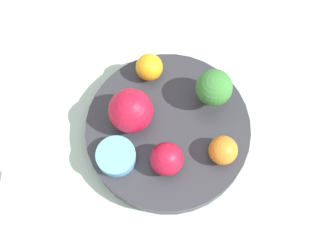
{
  "coord_description": "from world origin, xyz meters",
  "views": [
    {
      "loc": [
        -0.21,
        -0.06,
        0.7
      ],
      "look_at": [
        0.0,
        0.0,
        0.06
      ],
      "focal_mm": 50.0,
      "sensor_mm": 36.0,
      "label": 1
    }
  ],
  "objects_px": {
    "broccoli": "(214,88)",
    "orange_front": "(223,150)",
    "apple_red": "(132,108)",
    "bowl": "(168,132)",
    "small_cup": "(116,156)",
    "napkin": "(31,226)",
    "apple_green": "(167,159)",
    "orange_back": "(149,67)"
  },
  "relations": [
    {
      "from": "bowl",
      "to": "apple_red",
      "type": "relative_size",
      "value": 3.79
    },
    {
      "from": "apple_green",
      "to": "orange_back",
      "type": "relative_size",
      "value": 1.17
    },
    {
      "from": "apple_green",
      "to": "napkin",
      "type": "distance_m",
      "value": 0.22
    },
    {
      "from": "orange_front",
      "to": "orange_back",
      "type": "bearing_deg",
      "value": 55.47
    },
    {
      "from": "apple_red",
      "to": "orange_front",
      "type": "distance_m",
      "value": 0.14
    },
    {
      "from": "napkin",
      "to": "orange_front",
      "type": "bearing_deg",
      "value": -53.84
    },
    {
      "from": "broccoli",
      "to": "bowl",
      "type": "bearing_deg",
      "value": 141.77
    },
    {
      "from": "apple_green",
      "to": "small_cup",
      "type": "xyz_separation_m",
      "value": [
        -0.01,
        0.07,
        -0.01
      ]
    },
    {
      "from": "bowl",
      "to": "broccoli",
      "type": "relative_size",
      "value": 3.55
    },
    {
      "from": "bowl",
      "to": "apple_red",
      "type": "height_order",
      "value": "apple_red"
    },
    {
      "from": "bowl",
      "to": "broccoli",
      "type": "distance_m",
      "value": 0.1
    },
    {
      "from": "apple_red",
      "to": "apple_green",
      "type": "bearing_deg",
      "value": -129.19
    },
    {
      "from": "apple_green",
      "to": "napkin",
      "type": "height_order",
      "value": "apple_green"
    },
    {
      "from": "apple_green",
      "to": "orange_front",
      "type": "bearing_deg",
      "value": -64.2
    },
    {
      "from": "broccoli",
      "to": "small_cup",
      "type": "height_order",
      "value": "broccoli"
    },
    {
      "from": "apple_green",
      "to": "broccoli",
      "type": "bearing_deg",
      "value": -17.7
    },
    {
      "from": "broccoli",
      "to": "apple_green",
      "type": "height_order",
      "value": "broccoli"
    },
    {
      "from": "broccoli",
      "to": "orange_front",
      "type": "relative_size",
      "value": 1.66
    },
    {
      "from": "broccoli",
      "to": "napkin",
      "type": "xyz_separation_m",
      "value": [
        -0.25,
        0.2,
        -0.07
      ]
    },
    {
      "from": "orange_front",
      "to": "napkin",
      "type": "bearing_deg",
      "value": 126.16
    },
    {
      "from": "orange_front",
      "to": "small_cup",
      "type": "bearing_deg",
      "value": 108.43
    },
    {
      "from": "apple_red",
      "to": "apple_green",
      "type": "relative_size",
      "value": 1.35
    },
    {
      "from": "bowl",
      "to": "napkin",
      "type": "distance_m",
      "value": 0.24
    },
    {
      "from": "bowl",
      "to": "small_cup",
      "type": "relative_size",
      "value": 4.31
    },
    {
      "from": "bowl",
      "to": "small_cup",
      "type": "bearing_deg",
      "value": 137.9
    },
    {
      "from": "bowl",
      "to": "napkin",
      "type": "xyz_separation_m",
      "value": [
        -0.19,
        0.15,
        -0.01
      ]
    },
    {
      "from": "orange_back",
      "to": "napkin",
      "type": "distance_m",
      "value": 0.29
    },
    {
      "from": "apple_green",
      "to": "small_cup",
      "type": "distance_m",
      "value": 0.07
    },
    {
      "from": "orange_front",
      "to": "broccoli",
      "type": "bearing_deg",
      "value": 24.11
    },
    {
      "from": "small_cup",
      "to": "broccoli",
      "type": "bearing_deg",
      "value": -40.24
    },
    {
      "from": "bowl",
      "to": "broccoli",
      "type": "xyz_separation_m",
      "value": [
        0.06,
        -0.05,
        0.06
      ]
    },
    {
      "from": "apple_green",
      "to": "small_cup",
      "type": "height_order",
      "value": "apple_green"
    },
    {
      "from": "broccoli",
      "to": "orange_front",
      "type": "height_order",
      "value": "broccoli"
    },
    {
      "from": "bowl",
      "to": "small_cup",
      "type": "height_order",
      "value": "small_cup"
    },
    {
      "from": "bowl",
      "to": "apple_red",
      "type": "bearing_deg",
      "value": 85.55
    },
    {
      "from": "bowl",
      "to": "apple_red",
      "type": "xyz_separation_m",
      "value": [
        0.0,
        0.05,
        0.05
      ]
    },
    {
      "from": "orange_front",
      "to": "bowl",
      "type": "bearing_deg",
      "value": 79.08
    },
    {
      "from": "orange_back",
      "to": "small_cup",
      "type": "height_order",
      "value": "orange_back"
    },
    {
      "from": "broccoli",
      "to": "small_cup",
      "type": "xyz_separation_m",
      "value": [
        -0.13,
        0.11,
        -0.03
      ]
    },
    {
      "from": "bowl",
      "to": "napkin",
      "type": "relative_size",
      "value": 1.37
    },
    {
      "from": "small_cup",
      "to": "napkin",
      "type": "xyz_separation_m",
      "value": [
        -0.12,
        0.09,
        -0.04
      ]
    },
    {
      "from": "broccoli",
      "to": "orange_front",
      "type": "distance_m",
      "value": 0.09
    }
  ]
}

